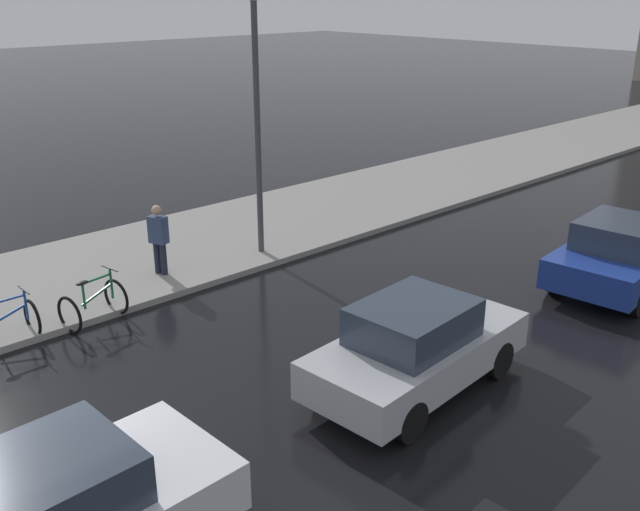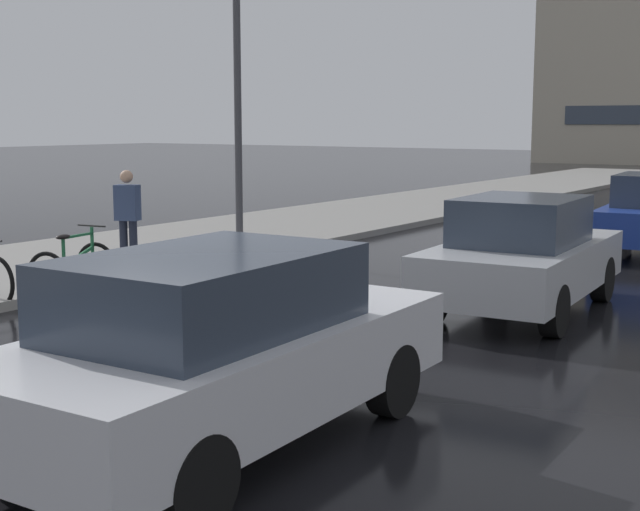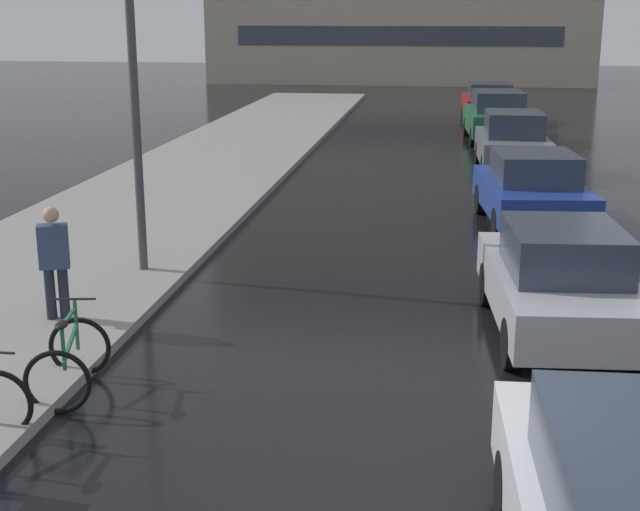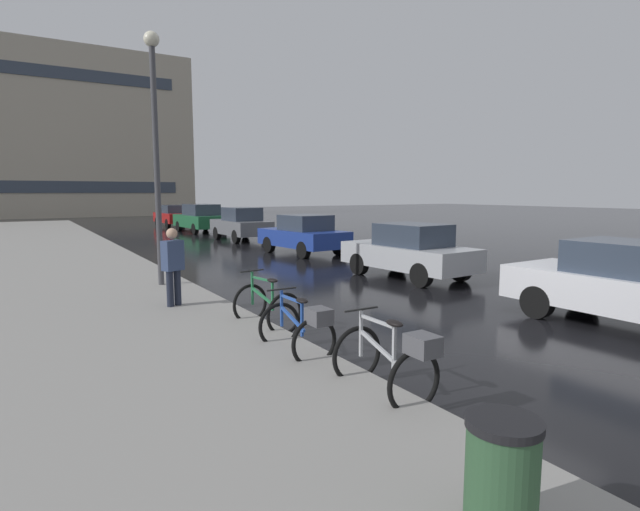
% 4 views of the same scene
% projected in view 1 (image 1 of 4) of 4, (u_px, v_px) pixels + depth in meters
% --- Properties ---
extents(ground_plane, '(140.00, 140.00, 0.00)m').
position_uv_depth(ground_plane, '(54.00, 462.00, 9.84)').
color(ground_plane, black).
extents(sidewalk_kerb, '(4.80, 60.00, 0.14)m').
position_uv_depth(sidewalk_kerb, '(307.00, 214.00, 20.26)').
color(sidewalk_kerb, gray).
rests_on(sidewalk_kerb, ground).
extents(bicycle_third, '(0.92, 1.23, 1.02)m').
position_uv_depth(bicycle_third, '(93.00, 304.00, 13.72)').
color(bicycle_third, black).
rests_on(bicycle_third, ground).
extents(car_silver, '(2.04, 4.10, 1.56)m').
position_uv_depth(car_silver, '(416.00, 346.00, 11.35)').
color(car_silver, '#B2B5BA').
rests_on(car_silver, ground).
extents(car_blue, '(2.28, 4.06, 1.55)m').
position_uv_depth(car_blue, '(619.00, 254.00, 15.27)').
color(car_blue, navy).
rests_on(car_blue, ground).
extents(pedestrian, '(0.46, 0.36, 1.72)m').
position_uv_depth(pedestrian, '(159.00, 238.00, 15.59)').
color(pedestrian, '#1E2333').
rests_on(pedestrian, ground).
extents(streetlamp, '(0.37, 0.37, 6.20)m').
position_uv_depth(streetlamp, '(256.00, 95.00, 15.91)').
color(streetlamp, '#424247').
rests_on(streetlamp, ground).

